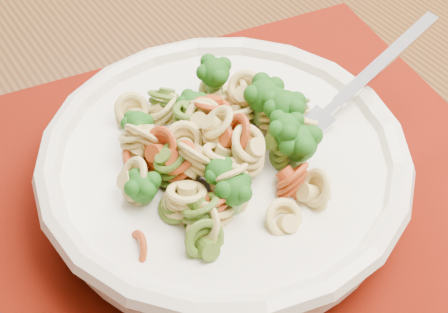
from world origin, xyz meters
TOP-DOWN VIEW (x-y plane):
  - dining_table at (-0.43, -0.10)m, footprint 1.61×1.11m
  - placemat at (-0.36, -0.18)m, footprint 0.52×0.42m
  - pasta_bowl at (-0.34, -0.18)m, footprint 0.28×0.28m
  - pasta_broccoli_heap at (-0.34, -0.18)m, footprint 0.24×0.24m
  - fork at (-0.27, -0.19)m, footprint 0.18×0.05m

SIDE VIEW (x-z plane):
  - dining_table at x=-0.43m, z-range 0.29..1.06m
  - placemat at x=-0.36m, z-range 0.77..0.77m
  - pasta_bowl at x=-0.34m, z-range 0.78..0.83m
  - fork at x=-0.27m, z-range 0.78..0.85m
  - pasta_broccoli_heap at x=-0.34m, z-range 0.78..0.85m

